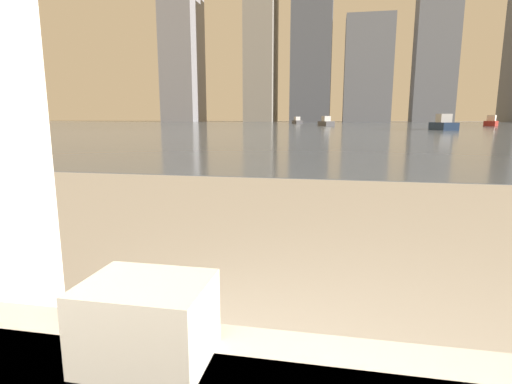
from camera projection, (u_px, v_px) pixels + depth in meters
towel_stack at (147, 321)px, 0.76m from camera, size 0.24×0.18×0.16m
harbor_water at (333, 125)px, 59.85m from camera, size 180.00×110.00×0.01m
harbor_boat_1 at (443, 124)px, 35.23m from camera, size 1.69×3.84×1.40m
harbor_boat_2 at (297, 121)px, 76.12m from camera, size 2.33×3.70×1.31m
harbor_boat_3 at (491, 122)px, 52.41m from camera, size 2.82×3.99×1.42m
harbor_boat_4 at (326, 122)px, 54.05m from camera, size 2.36×3.68×1.30m
skyline_tower_0 at (182, 48)px, 118.49m from camera, size 10.02×12.77×43.14m
skyline_tower_1 at (261, 54)px, 114.43m from camera, size 8.27×11.79×38.21m
skyline_tower_2 at (312, 43)px, 111.25m from camera, size 11.02×9.88×43.27m
skyline_tower_3 at (368, 70)px, 109.71m from camera, size 12.57×9.45×28.10m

